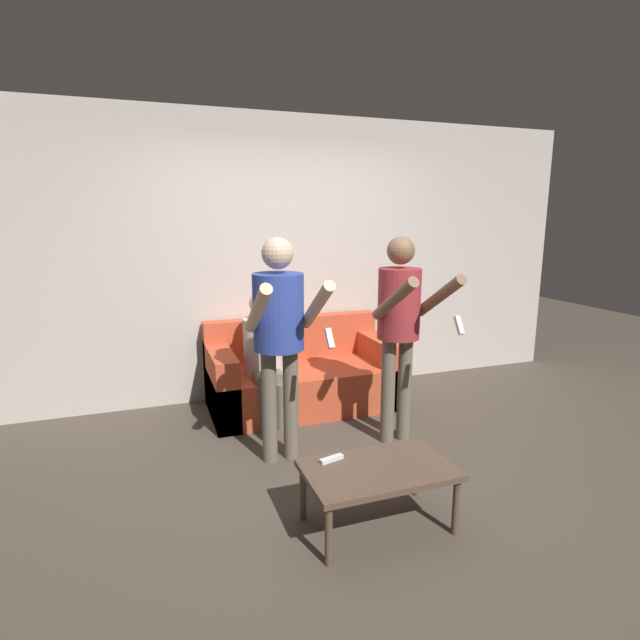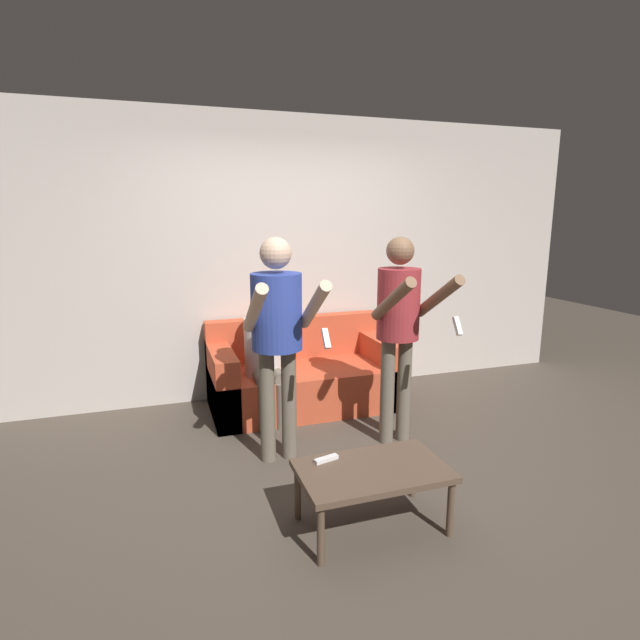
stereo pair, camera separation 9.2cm
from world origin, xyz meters
name	(u,v)px [view 2 (the right image)]	position (x,y,z in m)	size (l,w,h in m)	color
ground_plane	(346,468)	(0.00, 0.00, 0.00)	(14.00, 14.00, 0.00)	#4C4238
wall_back	(283,259)	(0.00, 1.72, 1.35)	(6.40, 0.06, 2.70)	beige
couch	(303,377)	(0.06, 1.27, 0.27)	(1.72, 0.85, 0.80)	#C64C2D
person_standing_left	(277,324)	(-0.41, 0.28, 1.02)	(0.48, 0.71, 1.62)	#6B6051
person_standing_right	(399,318)	(0.53, 0.28, 1.00)	(0.44, 0.72, 1.61)	#6B6051
person_seated	(265,350)	(-0.33, 1.09, 0.62)	(0.34, 0.54, 1.13)	#6B6051
coffee_table	(373,474)	(-0.10, -0.68, 0.33)	(0.84, 0.51, 0.37)	brown
remote_on_table	(326,459)	(-0.33, -0.52, 0.38)	(0.15, 0.07, 0.02)	white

